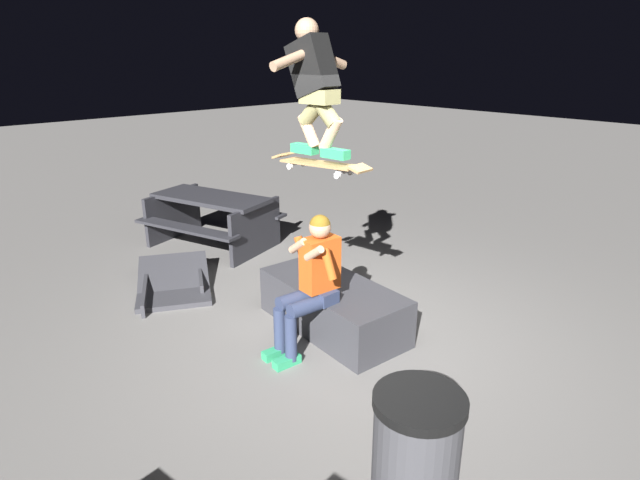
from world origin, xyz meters
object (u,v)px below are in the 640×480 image
at_px(skater_airborne, 314,82).
at_px(kicker_ramp, 174,284).
at_px(picnic_table_back, 212,213).
at_px(trash_bin, 416,456).
at_px(ledge_box_main, 333,306).
at_px(skateboard, 320,164).
at_px(person_sitting_on_ledge, 311,279).

bearing_deg(skater_airborne, kicker_ramp, 13.26).
bearing_deg(picnic_table_back, trash_bin, 160.83).
height_order(ledge_box_main, trash_bin, trash_bin).
distance_m(skater_airborne, kicker_ramp, 3.14).
xyz_separation_m(skateboard, picnic_table_back, (2.99, -0.70, -1.25)).
relative_size(picnic_table_back, trash_bin, 2.42).
xyz_separation_m(person_sitting_on_ledge, picnic_table_back, (3.08, -0.89, -0.23)).
xyz_separation_m(picnic_table_back, trash_bin, (-4.88, 1.70, -0.08)).
bearing_deg(picnic_table_back, skateboard, 166.90).
bearing_deg(skateboard, skater_airborne, 4.73).
bearing_deg(skateboard, ledge_box_main, -73.69).
xyz_separation_m(skateboard, skater_airborne, (0.06, 0.00, 0.69)).
xyz_separation_m(person_sitting_on_ledge, skateboard, (0.08, -0.19, 1.02)).
relative_size(kicker_ramp, trash_bin, 1.70).
bearing_deg(kicker_ramp, ledge_box_main, -159.80).
height_order(skateboard, trash_bin, skateboard).
relative_size(person_sitting_on_ledge, trash_bin, 1.58).
relative_size(ledge_box_main, picnic_table_back, 0.79).
height_order(person_sitting_on_ledge, picnic_table_back, person_sitting_on_ledge).
bearing_deg(kicker_ramp, skater_airborne, -166.74).
bearing_deg(person_sitting_on_ledge, skater_airborne, -52.69).
distance_m(ledge_box_main, trash_bin, 2.34).
bearing_deg(kicker_ramp, picnic_table_back, -50.91).
relative_size(ledge_box_main, skateboard, 1.55).
bearing_deg(ledge_box_main, picnic_table_back, -8.65).
height_order(ledge_box_main, skater_airborne, skater_airborne).
xyz_separation_m(person_sitting_on_ledge, skater_airborne, (0.14, -0.19, 1.70)).
distance_m(ledge_box_main, person_sitting_on_ledge, 0.68).
relative_size(skateboard, picnic_table_back, 0.51).
bearing_deg(person_sitting_on_ledge, skateboard, -65.96).
bearing_deg(kicker_ramp, person_sitting_on_ledge, -172.43).
xyz_separation_m(skateboard, kicker_ramp, (2.04, 0.47, -1.69)).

